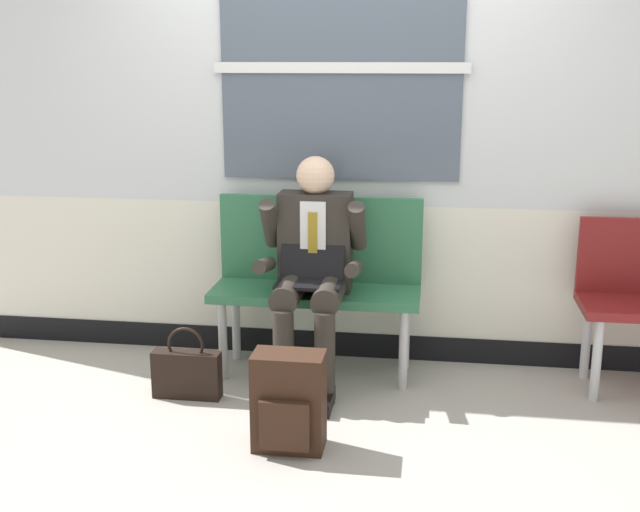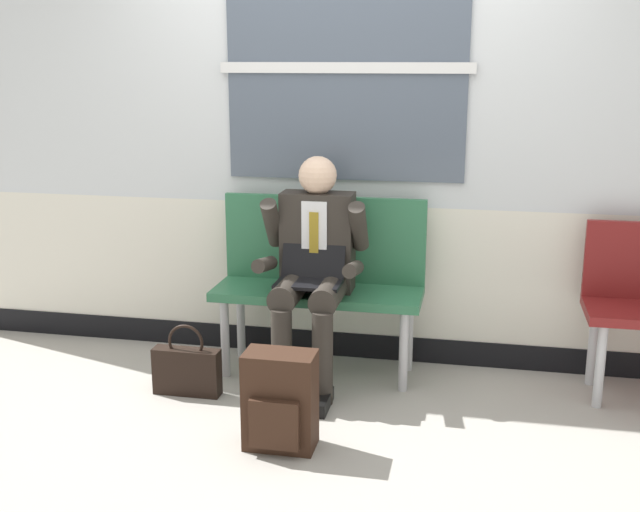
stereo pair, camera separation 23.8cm
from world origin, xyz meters
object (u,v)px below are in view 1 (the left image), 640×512
bench_with_person (318,272)px  backpack (289,403)px  handbag (187,373)px  person_seated (312,266)px

bench_with_person → backpack: size_ratio=2.52×
backpack → handbag: (-0.64, 0.48, -0.09)m
handbag → person_seated: bearing=25.6°
person_seated → handbag: 0.88m
person_seated → handbag: bearing=-154.4°
bench_with_person → person_seated: size_ratio=0.93×
bench_with_person → handbag: (-0.63, -0.51, -0.44)m
bench_with_person → backpack: bearing=-89.4°
person_seated → backpack: 0.90m
person_seated → backpack: bearing=-89.2°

